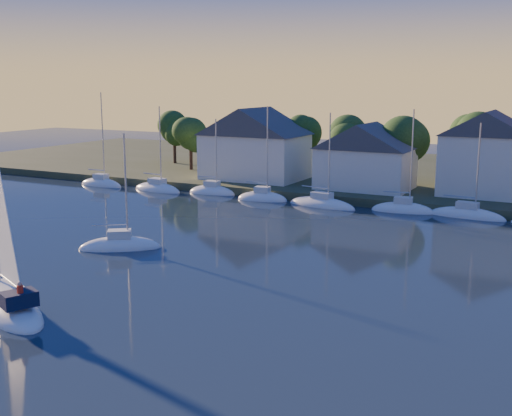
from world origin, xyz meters
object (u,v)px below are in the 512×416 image
Objects in this scene: hero_sailboat at (6,301)px; clubhouse_east at (488,152)px; clubhouse_centre at (366,155)px; clubhouse_west at (255,143)px; drifting_sailboat_left at (120,248)px.

clubhouse_east is at bearing -87.39° from hero_sailboat.
clubhouse_centre is 1.10× the size of clubhouse_east.
clubhouse_west is 1.24× the size of drifting_sailboat_left.
hero_sailboat is at bearing -112.08° from clubhouse_east.
hero_sailboat is (-20.96, -51.68, -5.37)m from clubhouse_east.
hero_sailboat reaches higher than clubhouse_centre.
clubhouse_west is 51.75m from hero_sailboat.
clubhouse_east is at bearing 20.74° from drifting_sailboat_left.
clubhouse_east reaches higher than clubhouse_centre.
clubhouse_west is 36.36m from drifting_sailboat_left.
clubhouse_centre is 50.36m from hero_sailboat.
clubhouse_centre is at bearing 37.70° from drifting_sailboat_left.
drifting_sailboat_left is at bearing -81.16° from clubhouse_west.
clubhouse_centre is 0.75× the size of hero_sailboat.
clubhouse_centre is 14.17m from clubhouse_east.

